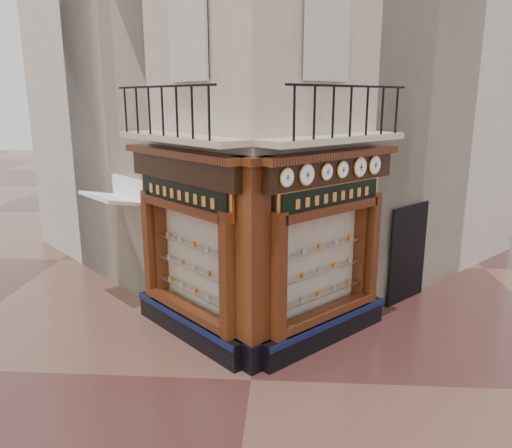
# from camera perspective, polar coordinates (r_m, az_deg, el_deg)

# --- Properties ---
(ground) EXTENTS (80.00, 80.00, 0.00)m
(ground) POSITION_cam_1_polar(r_m,az_deg,el_deg) (9.43, -0.57, -17.40)
(ground) COLOR #44221F
(ground) RESTS_ON ground
(main_building) EXTENTS (11.31, 11.31, 12.00)m
(main_building) POSITION_cam_1_polar(r_m,az_deg,el_deg) (14.23, 1.29, 18.42)
(main_building) COLOR beige
(main_building) RESTS_ON ground
(neighbour_left) EXTENTS (11.31, 11.31, 11.00)m
(neighbour_left) POSITION_cam_1_polar(r_m,az_deg,el_deg) (16.94, -7.08, 15.94)
(neighbour_left) COLOR beige
(neighbour_left) RESTS_ON ground
(neighbour_right) EXTENTS (11.31, 11.31, 11.00)m
(neighbour_right) POSITION_cam_1_polar(r_m,az_deg,el_deg) (16.77, 10.47, 15.84)
(neighbour_right) COLOR beige
(neighbour_right) RESTS_ON ground
(shopfront_left) EXTENTS (2.86, 2.86, 3.98)m
(shopfront_left) POSITION_cam_1_polar(r_m,az_deg,el_deg) (10.23, -7.83, -2.80)
(shopfront_left) COLOR black
(shopfront_left) RESTS_ON ground
(shopfront_right) EXTENTS (2.86, 2.86, 3.98)m
(shopfront_right) POSITION_cam_1_polar(r_m,az_deg,el_deg) (10.07, 8.09, -3.10)
(shopfront_right) COLOR black
(shopfront_right) RESTS_ON ground
(corner_pilaster) EXTENTS (0.85, 0.85, 3.98)m
(corner_pilaster) POSITION_cam_1_polar(r_m,az_deg,el_deg) (9.05, -0.37, -5.14)
(corner_pilaster) COLOR black
(corner_pilaster) RESTS_ON ground
(balcony) EXTENTS (5.94, 2.97, 1.03)m
(balcony) POSITION_cam_1_polar(r_m,az_deg,el_deg) (9.55, 0.03, 9.83)
(balcony) COLOR beige
(balcony) RESTS_ON ground
(clock_a) EXTENTS (0.28, 0.28, 0.34)m
(clock_a) POSITION_cam_1_polar(r_m,az_deg,el_deg) (8.60, 3.50, 5.32)
(clock_a) COLOR #B2813B
(clock_a) RESTS_ON ground
(clock_b) EXTENTS (0.31, 0.31, 0.39)m
(clock_b) POSITION_cam_1_polar(r_m,az_deg,el_deg) (8.96, 5.78, 5.63)
(clock_b) COLOR #B2813B
(clock_b) RESTS_ON ground
(clock_c) EXTENTS (0.26, 0.26, 0.32)m
(clock_c) POSITION_cam_1_polar(r_m,az_deg,el_deg) (9.36, 8.06, 5.92)
(clock_c) COLOR #B2813B
(clock_c) RESTS_ON ground
(clock_d) EXTENTS (0.27, 0.27, 0.34)m
(clock_d) POSITION_cam_1_polar(r_m,az_deg,el_deg) (9.71, 9.84, 6.15)
(clock_d) COLOR #B2813B
(clock_d) RESTS_ON ground
(clock_e) EXTENTS (0.32, 0.32, 0.40)m
(clock_e) POSITION_cam_1_polar(r_m,az_deg,el_deg) (10.13, 11.78, 6.38)
(clock_e) COLOR #B2813B
(clock_e) RESTS_ON ground
(clock_f) EXTENTS (0.31, 0.31, 0.39)m
(clock_f) POSITION_cam_1_polar(r_m,az_deg,el_deg) (10.51, 13.37, 6.57)
(clock_f) COLOR #B2813B
(clock_f) RESTS_ON ground
(awning) EXTENTS (1.84, 1.84, 0.28)m
(awning) POSITION_cam_1_polar(r_m,az_deg,el_deg) (13.05, -15.31, -8.61)
(awning) COLOR white
(awning) RESTS_ON ground
(signboard_left) EXTENTS (2.28, 2.28, 0.61)m
(signboard_left) POSITION_cam_1_polar(r_m,az_deg,el_deg) (9.93, -8.42, 3.33)
(signboard_left) COLOR #F19F47
(signboard_left) RESTS_ON ground
(signboard_right) EXTENTS (2.12, 2.12, 0.57)m
(signboard_right) POSITION_cam_1_polar(r_m,az_deg,el_deg) (9.75, 8.66, 3.12)
(signboard_right) COLOR #F19F47
(signboard_right) RESTS_ON ground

